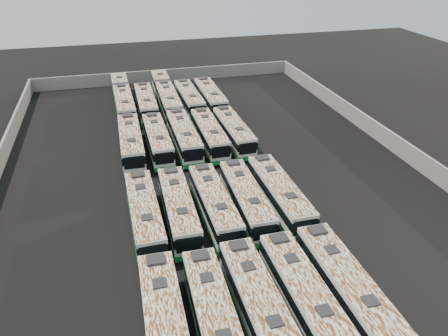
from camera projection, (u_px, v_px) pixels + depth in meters
ground at (215, 181)px, 46.23m from camera, size 140.00×140.00×0.00m
perimeter_wall at (215, 172)px, 45.70m from camera, size 45.20×73.20×2.20m
bus_front_far_left at (166, 329)px, 26.79m from camera, size 2.67×11.69×3.28m
bus_front_left at (215, 320)px, 27.48m from camera, size 2.60×11.25×3.16m
bus_front_center at (260, 308)px, 28.36m from camera, size 2.54×11.47×3.22m
bus_front_right at (305, 298)px, 29.09m from camera, size 2.57×11.50×3.23m
bus_front_far_right at (347, 289)px, 29.76m from camera, size 2.53×11.74×3.31m
bus_midfront_far_left at (145, 215)px, 37.74m from camera, size 2.58×11.43×3.21m
bus_midfront_left at (179, 209)px, 38.60m from camera, size 2.58×11.25×3.16m
bus_midfront_center at (214, 205)px, 39.19m from camera, size 2.52×11.23×3.15m
bus_midfront_right at (246, 199)px, 39.98m from camera, size 2.62×11.26×3.16m
bus_midfront_far_right at (279, 195)px, 40.62m from camera, size 2.53×11.59×3.26m
bus_midback_far_left at (131, 142)px, 50.71m from camera, size 2.61×11.73×3.30m
bus_midback_left at (158, 140)px, 51.52m from camera, size 2.48×11.22×3.15m
bus_midback_center at (184, 136)px, 52.22m from camera, size 2.52×11.63×3.27m
bus_midback_right at (210, 134)px, 52.88m from camera, size 2.40×11.33×3.19m
bus_midback_far_right at (234, 132)px, 53.65m from camera, size 2.55×11.26×3.16m
bus_back_far_left at (123, 98)px, 64.42m from camera, size 2.72×17.78×3.22m
bus_back_left at (146, 103)px, 62.40m from camera, size 2.55×11.51×3.24m
bus_back_center at (166, 95)px, 65.69m from camera, size 2.61×18.06×3.27m
bus_back_right at (189, 99)px, 63.95m from camera, size 2.63×11.53×3.24m
bus_back_far_right at (210, 98)px, 64.53m from camera, size 2.49×11.74×3.31m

